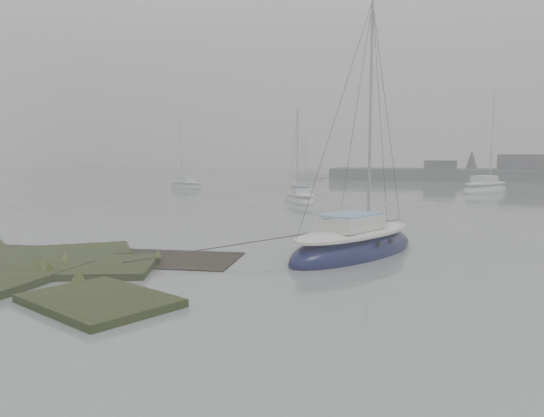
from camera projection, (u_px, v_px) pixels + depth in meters
The scene contains 6 objects.
ground at pixel (319, 198), 41.78m from camera, with size 160.00×160.00×0.00m, color slate.
sailboat_main at pixel (354, 246), 18.47m from camera, with size 4.97×6.98×9.46m.
sailboat_white at pixel (299, 199), 37.90m from camera, with size 3.88×5.31×7.23m.
sailboat_far_a at pixel (185, 186), 52.73m from camera, with size 5.27×4.36×7.36m.
sailboat_far_b at pixel (485, 189), 47.41m from camera, with size 5.51×6.97×9.62m.
sailboat_far_c at pixel (311, 176), 74.62m from camera, with size 4.99×1.89×6.93m.
Camera 1 is at (7.72, -11.09, 3.57)m, focal length 35.00 mm.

